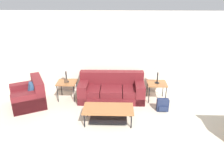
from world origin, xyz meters
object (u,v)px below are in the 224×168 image
object	(u,v)px
table_lamp_right	(158,68)
side_table_right	(157,85)
table_lamp_left	(65,67)
coffee_table	(108,112)
side_table_left	(67,83)
couch	(112,90)
armchair	(29,96)
backpack	(163,105)

from	to	relation	value
table_lamp_right	side_table_right	bearing A→B (deg)	116.57
side_table_right	table_lamp_left	size ratio (longest dim) A/B	0.93
coffee_table	side_table_left	bearing A→B (deg)	135.90
coffee_table	side_table_left	xyz separation A→B (m)	(-1.34, 1.30, 0.21)
side_table_left	side_table_right	distance (m)	2.76
table_lamp_left	table_lamp_right	world-z (taller)	same
couch	armchair	xyz separation A→B (m)	(-2.41, -0.47, -0.01)
backpack	side_table_right	bearing A→B (deg)	97.38
side_table_left	side_table_right	size ratio (longest dim) A/B	1.00
armchair	table_lamp_left	bearing A→B (deg)	23.09
couch	table_lamp_right	xyz separation A→B (m)	(1.38, -0.03, 0.76)
side_table_left	table_lamp_right	world-z (taller)	table_lamp_right
table_lamp_right	backpack	distance (m)	1.11
coffee_table	table_lamp_left	size ratio (longest dim) A/B	2.06
coffee_table	couch	bearing A→B (deg)	88.28
couch	side_table_left	xyz separation A→B (m)	(-1.38, -0.03, 0.22)
armchair	backpack	bearing A→B (deg)	-3.38
couch	table_lamp_left	bearing A→B (deg)	-178.92
side_table_right	armchair	bearing A→B (deg)	-173.38
table_lamp_left	side_table_left	bearing A→B (deg)	90.00
armchair	coffee_table	size ratio (longest dim) A/B	1.07
couch	table_lamp_right	size ratio (longest dim) A/B	3.22
side_table_right	table_lamp_left	xyz separation A→B (m)	(-2.76, -0.00, 0.55)
table_lamp_right	backpack	xyz separation A→B (m)	(0.09, -0.67, -0.89)
couch	side_table_left	bearing A→B (deg)	-178.92
side_table_right	side_table_left	bearing A→B (deg)	180.00
table_lamp_right	backpack	bearing A→B (deg)	-82.62
side_table_left	backpack	world-z (taller)	side_table_left
side_table_right	table_lamp_right	xyz separation A→B (m)	(0.00, -0.00, 0.55)
coffee_table	armchair	bearing A→B (deg)	160.10
armchair	table_lamp_left	distance (m)	1.36
coffee_table	backpack	size ratio (longest dim) A/B	3.55
armchair	coffee_table	distance (m)	2.52
couch	table_lamp_right	bearing A→B (deg)	-1.08
coffee_table	backpack	distance (m)	1.64
armchair	backpack	xyz separation A→B (m)	(3.88, -0.23, -0.11)
coffee_table	backpack	xyz separation A→B (m)	(1.51, 0.63, -0.13)
armchair	backpack	world-z (taller)	armchair
side_table_left	side_table_right	world-z (taller)	same
table_lamp_left	backpack	size ratio (longest dim) A/B	1.72
couch	table_lamp_left	size ratio (longest dim) A/B	3.22
table_lamp_left	table_lamp_right	size ratio (longest dim) A/B	1.00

